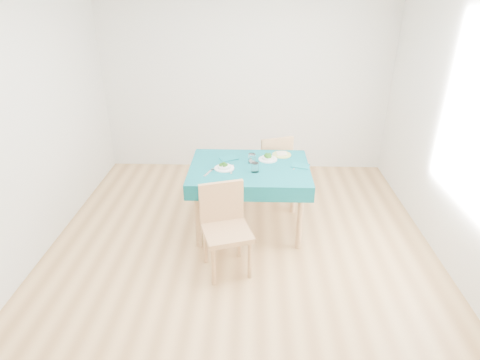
{
  "coord_description": "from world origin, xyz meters",
  "views": [
    {
      "loc": [
        0.12,
        -3.33,
        2.48
      ],
      "look_at": [
        0.0,
        0.0,
        0.85
      ],
      "focal_mm": 30.0,
      "sensor_mm": 36.0,
      "label": 1
    }
  ],
  "objects_px": {
    "bowl_far": "(268,157)",
    "side_plate": "(282,155)",
    "chair_near": "(227,223)",
    "bowl_near": "(224,166)",
    "table": "(249,198)",
    "chair_far": "(271,159)"
  },
  "relations": [
    {
      "from": "chair_far",
      "to": "bowl_near",
      "type": "relative_size",
      "value": 4.93
    },
    {
      "from": "chair_near",
      "to": "chair_far",
      "type": "height_order",
      "value": "chair_near"
    },
    {
      "from": "bowl_far",
      "to": "side_plate",
      "type": "distance_m",
      "value": 0.21
    },
    {
      "from": "table",
      "to": "bowl_near",
      "type": "relative_size",
      "value": 6.06
    },
    {
      "from": "chair_near",
      "to": "chair_far",
      "type": "distance_m",
      "value": 1.61
    },
    {
      "from": "chair_near",
      "to": "bowl_far",
      "type": "distance_m",
      "value": 1.05
    },
    {
      "from": "table",
      "to": "bowl_near",
      "type": "height_order",
      "value": "bowl_near"
    },
    {
      "from": "chair_far",
      "to": "table",
      "type": "bearing_deg",
      "value": 50.97
    },
    {
      "from": "bowl_far",
      "to": "side_plate",
      "type": "bearing_deg",
      "value": 41.07
    },
    {
      "from": "chair_far",
      "to": "bowl_far",
      "type": "bearing_deg",
      "value": 63.41
    },
    {
      "from": "chair_near",
      "to": "bowl_near",
      "type": "bearing_deg",
      "value": 77.41
    },
    {
      "from": "table",
      "to": "chair_near",
      "type": "xyz_separation_m",
      "value": [
        -0.2,
        -0.75,
        0.15
      ]
    },
    {
      "from": "table",
      "to": "bowl_far",
      "type": "xyz_separation_m",
      "value": [
        0.2,
        0.19,
        0.41
      ]
    },
    {
      "from": "chair_near",
      "to": "bowl_near",
      "type": "height_order",
      "value": "chair_near"
    },
    {
      "from": "table",
      "to": "bowl_far",
      "type": "bearing_deg",
      "value": 43.2
    },
    {
      "from": "chair_near",
      "to": "bowl_far",
      "type": "height_order",
      "value": "chair_near"
    },
    {
      "from": "chair_near",
      "to": "bowl_near",
      "type": "distance_m",
      "value": 0.74
    },
    {
      "from": "table",
      "to": "bowl_far",
      "type": "distance_m",
      "value": 0.49
    },
    {
      "from": "table",
      "to": "bowl_near",
      "type": "distance_m",
      "value": 0.49
    },
    {
      "from": "table",
      "to": "side_plate",
      "type": "distance_m",
      "value": 0.62
    },
    {
      "from": "side_plate",
      "to": "chair_far",
      "type": "bearing_deg",
      "value": 101.99
    },
    {
      "from": "table",
      "to": "chair_far",
      "type": "bearing_deg",
      "value": 71.91
    }
  ]
}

